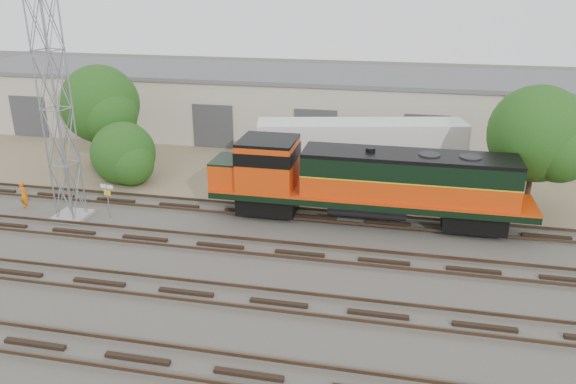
% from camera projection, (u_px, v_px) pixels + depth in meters
% --- Properties ---
extents(ground, '(140.00, 140.00, 0.00)m').
position_uv_depth(ground, '(210.00, 261.00, 26.32)').
color(ground, '#47423A').
rests_on(ground, ground).
extents(dirt_strip, '(80.00, 16.00, 0.02)m').
position_uv_depth(dirt_strip, '(280.00, 164.00, 40.03)').
color(dirt_strip, '#726047').
rests_on(dirt_strip, ground).
extents(tracks, '(80.00, 20.40, 0.28)m').
position_uv_depth(tracks, '(186.00, 292.00, 23.55)').
color(tracks, black).
rests_on(tracks, ground).
extents(warehouse, '(58.40, 10.40, 5.30)m').
position_uv_depth(warehouse, '(302.00, 104.00, 46.36)').
color(warehouse, '#B7AF98').
rests_on(warehouse, ground).
extents(locomotive, '(17.02, 2.99, 4.09)m').
position_uv_depth(locomotive, '(363.00, 181.00, 29.70)').
color(locomotive, black).
rests_on(locomotive, tracks).
extents(signal_tower, '(1.78, 1.78, 12.04)m').
position_uv_depth(signal_tower, '(57.00, 113.00, 29.01)').
color(signal_tower, gray).
rests_on(signal_tower, ground).
extents(sign_post, '(0.81, 0.18, 2.00)m').
position_uv_depth(sign_post, '(107.00, 194.00, 30.52)').
color(sign_post, gray).
rests_on(sign_post, ground).
extents(worker, '(0.68, 0.56, 1.62)m').
position_uv_depth(worker, '(24.00, 195.00, 32.09)').
color(worker, orange).
rests_on(worker, ground).
extents(semi_trailer, '(13.29, 5.35, 4.01)m').
position_uv_depth(semi_trailer, '(365.00, 145.00, 35.65)').
color(semi_trailer, silver).
rests_on(semi_trailer, ground).
extents(tree_west, '(5.61, 5.35, 6.99)m').
position_uv_depth(tree_west, '(102.00, 107.00, 38.35)').
color(tree_west, '#382619').
rests_on(tree_west, ground).
extents(tree_mid, '(4.34, 4.13, 4.13)m').
position_uv_depth(tree_mid, '(125.00, 156.00, 36.09)').
color(tree_mid, '#382619').
rests_on(tree_mid, ground).
extents(tree_east, '(5.56, 5.29, 7.15)m').
position_uv_depth(tree_east, '(543.00, 137.00, 30.31)').
color(tree_east, '#382619').
rests_on(tree_east, ground).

